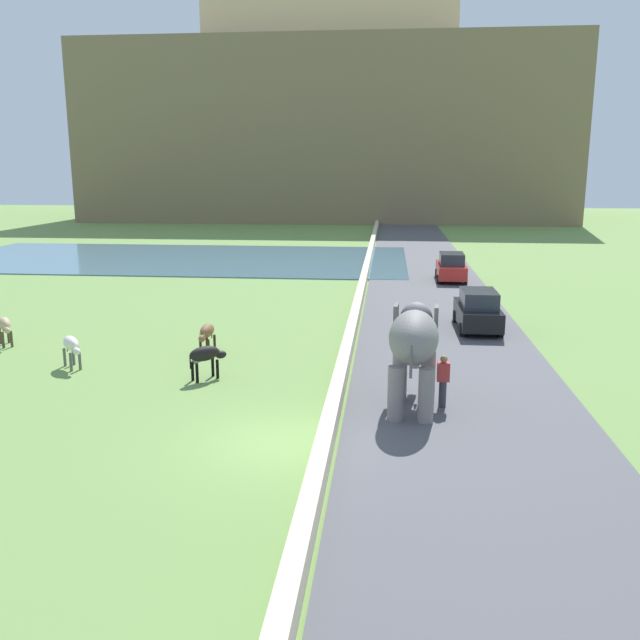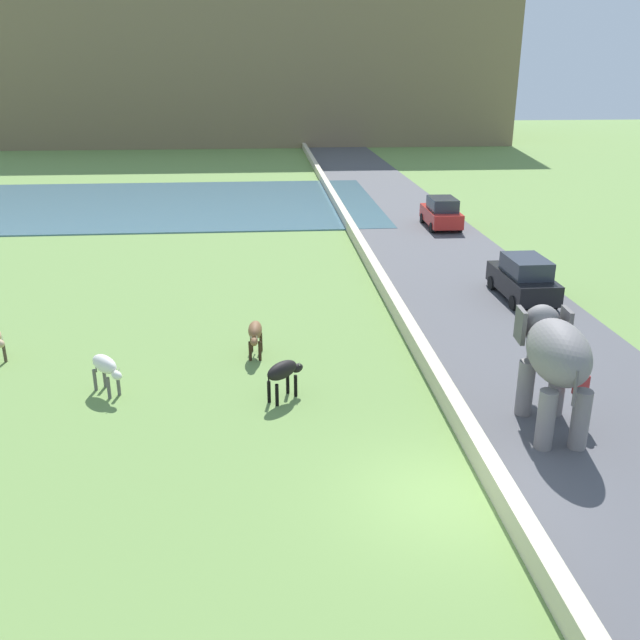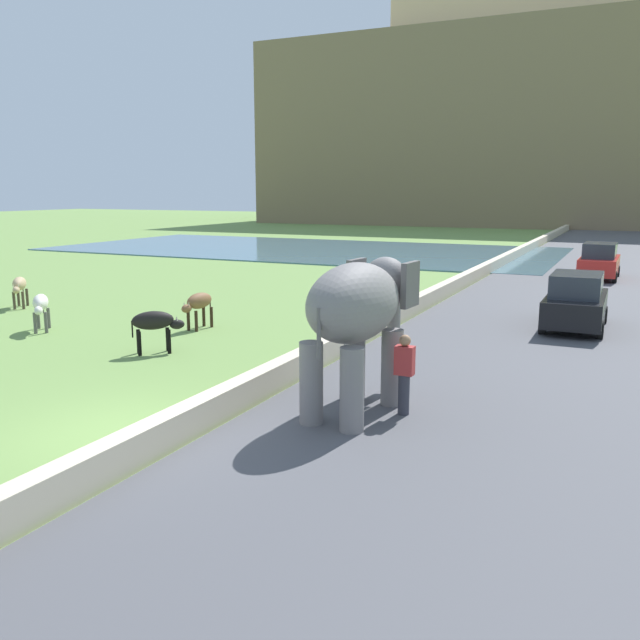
# 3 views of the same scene
# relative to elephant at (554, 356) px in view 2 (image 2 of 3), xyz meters

# --- Properties ---
(ground_plane) EXTENTS (220.00, 220.00, 0.00)m
(ground_plane) POSITION_rel_elephant_xyz_m (-3.44, -2.82, -2.04)
(ground_plane) COLOR #6B8E47
(road_surface) EXTENTS (7.00, 120.00, 0.06)m
(road_surface) POSITION_rel_elephant_xyz_m (1.56, 17.18, -2.01)
(road_surface) COLOR #4C4C51
(road_surface) RESTS_ON ground
(barrier_wall) EXTENTS (0.40, 110.00, 0.60)m
(barrier_wall) POSITION_rel_elephant_xyz_m (-2.24, 15.18, -1.74)
(barrier_wall) COLOR beige
(barrier_wall) RESTS_ON ground
(lake) EXTENTS (36.00, 18.00, 0.08)m
(lake) POSITION_rel_elephant_xyz_m (-17.44, 32.34, -2.00)
(lake) COLOR slate
(lake) RESTS_ON ground
(hill_distant) EXTENTS (64.00, 28.00, 22.84)m
(hill_distant) POSITION_rel_elephant_xyz_m (-9.44, 80.13, 9.38)
(hill_distant) COLOR #7F6B4C
(hill_distant) RESTS_ON ground
(elephant) EXTENTS (1.61, 3.52, 2.99)m
(elephant) POSITION_rel_elephant_xyz_m (0.00, 0.00, 0.00)
(elephant) COLOR slate
(elephant) RESTS_ON ground
(person_beside_elephant) EXTENTS (0.36, 0.22, 1.63)m
(person_beside_elephant) POSITION_rel_elephant_xyz_m (0.88, 0.14, -1.16)
(person_beside_elephant) COLOR #33333D
(person_beside_elephant) RESTS_ON ground
(car_red) EXTENTS (1.85, 4.03, 1.80)m
(car_red) POSITION_rel_elephant_xyz_m (3.13, 23.46, -1.14)
(car_red) COLOR red
(car_red) RESTS_ON ground
(car_black) EXTENTS (1.81, 4.01, 1.80)m
(car_black) POSITION_rel_elephant_xyz_m (3.13, 10.26, -1.14)
(car_black) COLOR black
(car_black) RESTS_ON ground
(cow_black) EXTENTS (1.22, 1.22, 1.15)m
(cow_black) POSITION_rel_elephant_xyz_m (-6.76, 2.24, -1.20)
(cow_black) COLOR black
(cow_black) RESTS_ON ground
(cow_white) EXTENTS (1.17, 1.26, 1.15)m
(cow_white) POSITION_rel_elephant_xyz_m (-11.80, 3.02, -1.20)
(cow_white) COLOR silver
(cow_white) RESTS_ON ground
(cow_brown) EXTENTS (0.49, 1.40, 1.15)m
(cow_brown) POSITION_rel_elephant_xyz_m (-7.57, 5.35, -1.20)
(cow_brown) COLOR brown
(cow_brown) RESTS_ON ground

